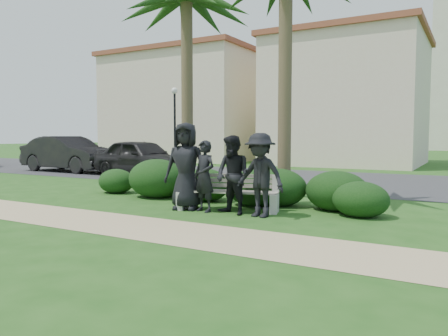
{
  "coord_description": "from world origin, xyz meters",
  "views": [
    {
      "loc": [
        5.42,
        -7.69,
        1.61
      ],
      "look_at": [
        0.44,
        1.0,
        0.88
      ],
      "focal_mm": 35.0,
      "sensor_mm": 36.0,
      "label": 1
    }
  ],
  "objects_px": {
    "man_a": "(186,166)",
    "car_b": "(69,154)",
    "man_d": "(260,175)",
    "car_a": "(141,158)",
    "park_bench": "(228,195)",
    "man_b": "(204,176)",
    "man_c": "(233,175)",
    "street_lamp": "(175,112)"
  },
  "relations": [
    {
      "from": "man_a",
      "to": "car_b",
      "type": "relative_size",
      "value": 0.39
    },
    {
      "from": "man_d",
      "to": "car_a",
      "type": "distance_m",
      "value": 9.39
    },
    {
      "from": "park_bench",
      "to": "car_a",
      "type": "bearing_deg",
      "value": 126.96
    },
    {
      "from": "park_bench",
      "to": "man_b",
      "type": "xyz_separation_m",
      "value": [
        -0.37,
        -0.38,
        0.42
      ]
    },
    {
      "from": "man_a",
      "to": "car_a",
      "type": "height_order",
      "value": "man_a"
    },
    {
      "from": "man_a",
      "to": "man_b",
      "type": "height_order",
      "value": "man_a"
    },
    {
      "from": "man_a",
      "to": "man_c",
      "type": "bearing_deg",
      "value": -16.69
    },
    {
      "from": "street_lamp",
      "to": "man_d",
      "type": "bearing_deg",
      "value": -47.78
    },
    {
      "from": "car_b",
      "to": "man_d",
      "type": "bearing_deg",
      "value": -114.41
    },
    {
      "from": "man_c",
      "to": "car_a",
      "type": "distance_m",
      "value": 8.91
    },
    {
      "from": "man_a",
      "to": "man_b",
      "type": "xyz_separation_m",
      "value": [
        0.51,
        -0.05,
        -0.19
      ]
    },
    {
      "from": "street_lamp",
      "to": "man_d",
      "type": "distance_m",
      "value": 16.14
    },
    {
      "from": "man_b",
      "to": "man_d",
      "type": "bearing_deg",
      "value": 16.48
    },
    {
      "from": "park_bench",
      "to": "man_d",
      "type": "distance_m",
      "value": 1.09
    },
    {
      "from": "man_d",
      "to": "car_a",
      "type": "bearing_deg",
      "value": 152.24
    },
    {
      "from": "street_lamp",
      "to": "man_a",
      "type": "height_order",
      "value": "street_lamp"
    },
    {
      "from": "man_a",
      "to": "car_a",
      "type": "bearing_deg",
      "value": 122.4
    },
    {
      "from": "man_b",
      "to": "car_b",
      "type": "distance_m",
      "value": 12.53
    },
    {
      "from": "park_bench",
      "to": "car_b",
      "type": "distance_m",
      "value": 12.7
    },
    {
      "from": "car_a",
      "to": "car_b",
      "type": "height_order",
      "value": "car_b"
    },
    {
      "from": "man_a",
      "to": "street_lamp",
      "type": "bearing_deg",
      "value": 112.02
    },
    {
      "from": "man_b",
      "to": "car_b",
      "type": "relative_size",
      "value": 0.31
    },
    {
      "from": "street_lamp",
      "to": "park_bench",
      "type": "bearing_deg",
      "value": -49.47
    },
    {
      "from": "man_b",
      "to": "man_c",
      "type": "distance_m",
      "value": 0.68
    },
    {
      "from": "man_a",
      "to": "car_b",
      "type": "height_order",
      "value": "man_a"
    },
    {
      "from": "street_lamp",
      "to": "park_bench",
      "type": "relative_size",
      "value": 1.85
    },
    {
      "from": "car_a",
      "to": "man_a",
      "type": "bearing_deg",
      "value": -123.44
    },
    {
      "from": "street_lamp",
      "to": "car_a",
      "type": "xyz_separation_m",
      "value": [
        3.08,
        -6.45,
        -2.19
      ]
    },
    {
      "from": "man_a",
      "to": "man_b",
      "type": "bearing_deg",
      "value": -20.94
    },
    {
      "from": "car_a",
      "to": "car_b",
      "type": "bearing_deg",
      "value": 93.32
    },
    {
      "from": "man_d",
      "to": "park_bench",
      "type": "bearing_deg",
      "value": 166.83
    },
    {
      "from": "man_d",
      "to": "car_a",
      "type": "height_order",
      "value": "man_d"
    },
    {
      "from": "street_lamp",
      "to": "park_bench",
      "type": "height_order",
      "value": "street_lamp"
    },
    {
      "from": "park_bench",
      "to": "man_d",
      "type": "bearing_deg",
      "value": -36.78
    },
    {
      "from": "car_a",
      "to": "man_b",
      "type": "bearing_deg",
      "value": -121.35
    },
    {
      "from": "man_d",
      "to": "street_lamp",
      "type": "bearing_deg",
      "value": 139.62
    },
    {
      "from": "man_a",
      "to": "man_d",
      "type": "xyz_separation_m",
      "value": [
        1.8,
        -0.02,
        -0.12
      ]
    },
    {
      "from": "street_lamp",
      "to": "man_a",
      "type": "xyz_separation_m",
      "value": [
        8.96,
        -11.83,
        -1.99
      ]
    },
    {
      "from": "car_b",
      "to": "man_b",
      "type": "bearing_deg",
      "value": -117.07
    },
    {
      "from": "man_a",
      "to": "car_a",
      "type": "relative_size",
      "value": 0.43
    },
    {
      "from": "man_a",
      "to": "man_b",
      "type": "distance_m",
      "value": 0.55
    },
    {
      "from": "man_c",
      "to": "car_b",
      "type": "xyz_separation_m",
      "value": [
        -11.73,
        5.89,
        -0.01
      ]
    }
  ]
}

